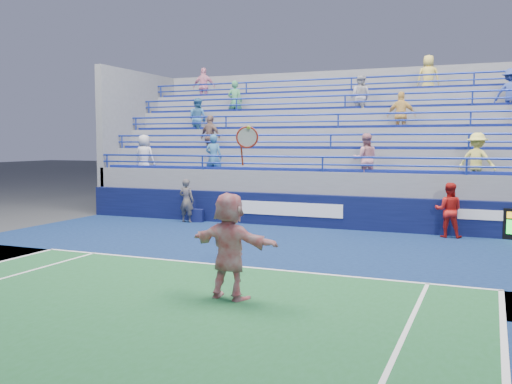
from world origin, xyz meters
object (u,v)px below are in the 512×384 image
at_px(judge_chair, 198,215).
at_px(line_judge, 187,201).
at_px(tennis_player, 230,246).
at_px(ball_girl, 449,210).

height_order(judge_chair, line_judge, line_judge).
distance_m(tennis_player, ball_girl, 9.11).
bearing_deg(line_judge, ball_girl, -177.12).
distance_m(tennis_player, line_judge, 10.07).
xyz_separation_m(tennis_player, ball_girl, (3.18, 8.54, -0.16)).
bearing_deg(tennis_player, line_judge, 123.86).
relative_size(tennis_player, ball_girl, 1.90).
relative_size(judge_chair, tennis_player, 0.26).
relative_size(judge_chair, line_judge, 0.52).
relative_size(line_judge, ball_girl, 0.95).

